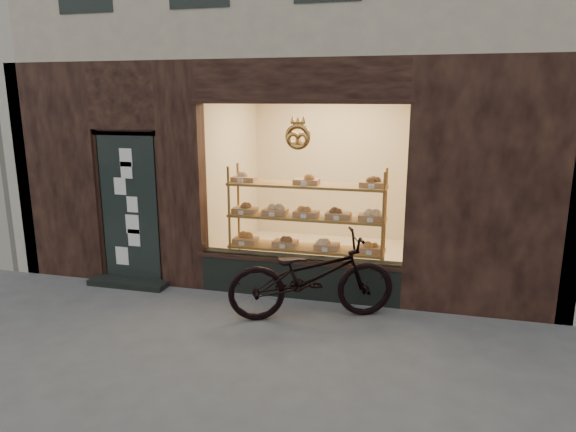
# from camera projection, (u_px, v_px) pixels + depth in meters

# --- Properties ---
(ground) EXTENTS (90.00, 90.00, 0.00)m
(ground) POSITION_uv_depth(u_px,v_px,m) (206.00, 370.00, 5.08)
(ground) COLOR slate
(display_shelf) EXTENTS (2.20, 0.45, 1.70)m
(display_shelf) POSITION_uv_depth(u_px,v_px,m) (306.00, 228.00, 7.18)
(display_shelf) COLOR brown
(display_shelf) RESTS_ON ground
(bicycle) EXTENTS (2.13, 1.37, 1.06)m
(bicycle) POSITION_uv_depth(u_px,v_px,m) (311.00, 276.00, 6.18)
(bicycle) COLOR black
(bicycle) RESTS_ON ground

